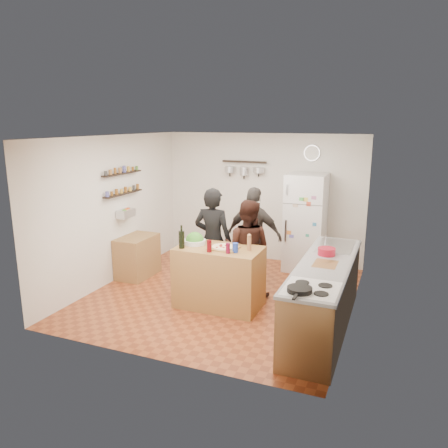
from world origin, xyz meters
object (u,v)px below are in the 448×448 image
at_px(wall_clock, 312,153).
at_px(salad_bowl, 195,242).
at_px(salt_canister, 235,248).
at_px(counter_run, 324,297).
at_px(red_bowl, 327,252).
at_px(side_table, 137,256).
at_px(person_center, 247,249).
at_px(person_left, 213,240).
at_px(pepper_mill, 249,244).
at_px(wine_bottle, 182,240).
at_px(prep_island, 219,277).
at_px(fridge, 305,223).
at_px(skillet, 300,290).
at_px(person_back, 254,236).

bearing_deg(wall_clock, salad_bowl, -117.17).
distance_m(salt_canister, counter_run, 1.38).
distance_m(salt_canister, red_bowl, 1.27).
bearing_deg(side_table, person_center, -3.22).
distance_m(person_left, person_center, 0.59).
bearing_deg(side_table, salt_canister, -19.69).
xyz_separation_m(salad_bowl, pepper_mill, (0.87, 0.00, 0.06)).
distance_m(wine_bottle, counter_run, 2.16).
distance_m(prep_island, fridge, 2.34).
xyz_separation_m(salad_bowl, skillet, (1.90, -1.30, 0.00)).
bearing_deg(skillet, red_bowl, 88.04).
xyz_separation_m(person_back, counter_run, (1.41, -1.28, -0.38)).
height_order(red_bowl, wall_clock, wall_clock).
height_order(prep_island, wine_bottle, wine_bottle).
bearing_deg(prep_island, person_left, 121.85).
bearing_deg(person_center, red_bowl, 163.65).
xyz_separation_m(person_center, person_back, (-0.08, 0.59, 0.05)).
relative_size(pepper_mill, side_table, 0.24).
height_order(salad_bowl, counter_run, salad_bowl).
bearing_deg(salt_canister, person_left, 133.93).
height_order(person_back, side_table, person_back).
distance_m(person_center, side_table, 2.16).
xyz_separation_m(prep_island, fridge, (0.83, 2.15, 0.45)).
xyz_separation_m(person_back, wall_clock, (0.66, 1.35, 1.32)).
bearing_deg(person_left, side_table, -6.83).
distance_m(salad_bowl, salt_canister, 0.74).
relative_size(salt_canister, counter_run, 0.05).
height_order(salt_canister, skillet, salt_canister).
distance_m(pepper_mill, person_center, 0.57).
bearing_deg(wine_bottle, fridge, 60.75).
distance_m(person_center, red_bowl, 1.33).
height_order(salt_canister, side_table, salt_canister).
relative_size(person_back, wall_clock, 5.54).
height_order(salad_bowl, wine_bottle, wine_bottle).
distance_m(person_left, red_bowl, 1.89).
relative_size(counter_run, red_bowl, 10.93).
relative_size(skillet, fridge, 0.15).
relative_size(salad_bowl, skillet, 1.22).
height_order(salad_bowl, side_table, salad_bowl).
bearing_deg(wall_clock, fridge, -90.00).
bearing_deg(side_table, red_bowl, -7.51).
xyz_separation_m(wine_bottle, red_bowl, (2.03, 0.43, -0.07)).
bearing_deg(prep_island, person_back, 81.39).
bearing_deg(pepper_mill, counter_run, -10.18).
relative_size(salad_bowl, red_bowl, 1.39).
bearing_deg(person_back, salt_canister, 99.49).
xyz_separation_m(pepper_mill, person_center, (-0.20, 0.49, -0.23)).
bearing_deg(person_back, pepper_mill, 108.14).
relative_size(prep_island, person_back, 0.75).
distance_m(salt_canister, person_left, 0.92).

